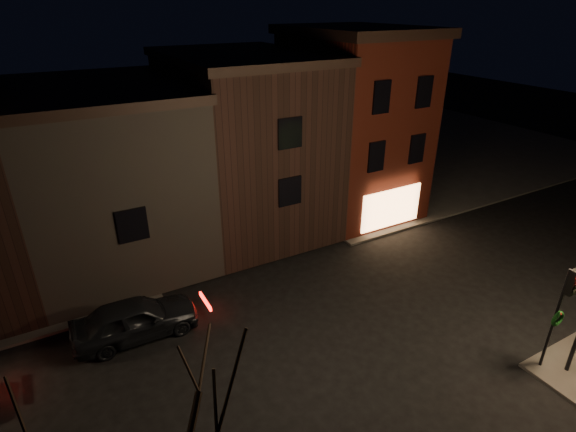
# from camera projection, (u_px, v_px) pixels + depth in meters

# --- Properties ---
(ground) EXTENTS (120.00, 120.00, 0.00)m
(ground) POSITION_uv_depth(u_px,v_px,m) (325.00, 331.00, 17.80)
(ground) COLOR black
(ground) RESTS_ON ground
(sidewalk_far_right) EXTENTS (30.00, 30.00, 0.12)m
(sidewalk_far_right) POSITION_uv_depth(u_px,v_px,m) (384.00, 139.00, 42.34)
(sidewalk_far_right) COLOR #2D2B28
(sidewalk_far_right) RESTS_ON ground
(corner_building) EXTENTS (6.50, 8.50, 10.50)m
(corner_building) POSITION_uv_depth(u_px,v_px,m) (352.00, 122.00, 26.46)
(corner_building) COLOR #4A160D
(corner_building) RESTS_ON ground
(row_building_a) EXTENTS (7.30, 10.30, 9.40)m
(row_building_a) POSITION_uv_depth(u_px,v_px,m) (245.00, 142.00, 24.63)
(row_building_a) COLOR black
(row_building_a) RESTS_ON ground
(row_building_b) EXTENTS (7.80, 10.30, 8.40)m
(row_building_b) POSITION_uv_depth(u_px,v_px,m) (108.00, 173.00, 21.64)
(row_building_b) COLOR black
(row_building_b) RESTS_ON ground
(traffic_signal) EXTENTS (0.58, 0.38, 4.05)m
(traffic_signal) POSITION_uv_depth(u_px,v_px,m) (563.00, 305.00, 14.73)
(traffic_signal) COLOR black
(traffic_signal) RESTS_ON sidewalk_near_right
(parked_car_a) EXTENTS (4.73, 1.97, 1.60)m
(parked_car_a) POSITION_uv_depth(u_px,v_px,m) (136.00, 319.00, 17.23)
(parked_car_a) COLOR black
(parked_car_a) RESTS_ON ground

